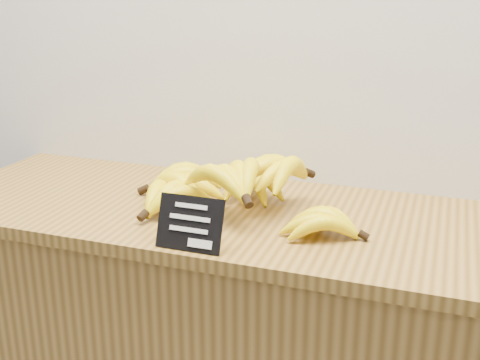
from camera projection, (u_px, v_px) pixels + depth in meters
name	position (u px, v px, depth m)	size (l,w,h in m)	color
counter_top	(247.00, 216.00, 1.40)	(1.53, 0.54, 0.03)	olive
chalkboard_sign	(190.00, 224.00, 1.18)	(0.14, 0.01, 0.11)	black
banana_pile	(232.00, 187.00, 1.38)	(0.58, 0.37, 0.13)	#FBEA0A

